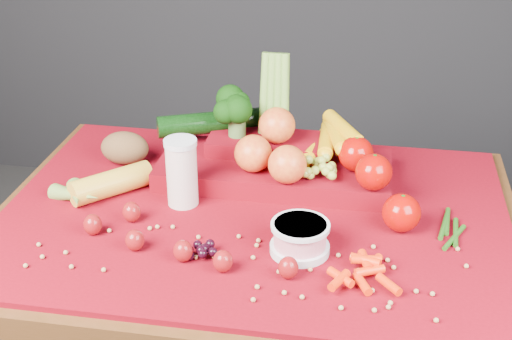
% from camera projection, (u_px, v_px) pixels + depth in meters
% --- Properties ---
extents(table, '(1.10, 0.80, 0.75)m').
position_uv_depth(table, '(254.00, 254.00, 1.54)').
color(table, '#38230C').
rests_on(table, ground).
extents(red_cloth, '(1.05, 0.75, 0.01)m').
position_uv_depth(red_cloth, '(254.00, 214.00, 1.50)').
color(red_cloth, '#6D030F').
rests_on(red_cloth, table).
extents(milk_glass, '(0.07, 0.07, 0.15)m').
position_uv_depth(milk_glass, '(182.00, 170.00, 1.49)').
color(milk_glass, beige).
rests_on(milk_glass, red_cloth).
extents(yogurt_bowl, '(0.11, 0.11, 0.06)m').
position_uv_depth(yogurt_bowl, '(300.00, 237.00, 1.34)').
color(yogurt_bowl, silver).
rests_on(yogurt_bowl, red_cloth).
extents(strawberry_scatter, '(0.44, 0.18, 0.05)m').
position_uv_depth(strawberry_scatter, '(173.00, 241.00, 1.35)').
color(strawberry_scatter, maroon).
rests_on(strawberry_scatter, red_cloth).
extents(dark_grape_cluster, '(0.06, 0.05, 0.03)m').
position_uv_depth(dark_grape_cluster, '(202.00, 250.00, 1.34)').
color(dark_grape_cluster, black).
rests_on(dark_grape_cluster, red_cloth).
extents(soybean_scatter, '(0.84, 0.24, 0.01)m').
position_uv_depth(soybean_scatter, '(236.00, 264.00, 1.32)').
color(soybean_scatter, tan).
rests_on(soybean_scatter, red_cloth).
extents(corn_ear, '(0.27, 0.26, 0.06)m').
position_uv_depth(corn_ear, '(87.00, 191.00, 1.52)').
color(corn_ear, gold).
rests_on(corn_ear, red_cloth).
extents(potato, '(0.11, 0.08, 0.08)m').
position_uv_depth(potato, '(125.00, 148.00, 1.68)').
color(potato, brown).
rests_on(potato, red_cloth).
extents(baby_carrot_pile, '(0.17, 0.17, 0.03)m').
position_uv_depth(baby_carrot_pile, '(368.00, 276.00, 1.26)').
color(baby_carrot_pile, '#F22C08').
rests_on(baby_carrot_pile, red_cloth).
extents(green_bean_pile, '(0.14, 0.12, 0.01)m').
position_uv_depth(green_bean_pile, '(448.00, 229.00, 1.42)').
color(green_bean_pile, '#1E4E11').
rests_on(green_bean_pile, red_cloth).
extents(produce_mound, '(0.61, 0.37, 0.27)m').
position_uv_depth(produce_mound, '(283.00, 155.00, 1.59)').
color(produce_mound, '#6D030F').
rests_on(produce_mound, red_cloth).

